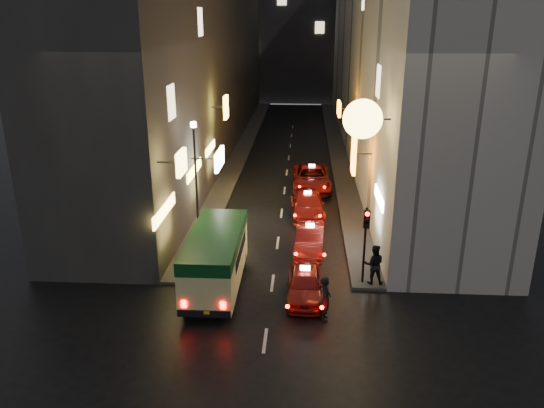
% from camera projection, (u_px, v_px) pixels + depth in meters
% --- Properties ---
extents(building_left, '(7.67, 52.33, 18.00)m').
position_uv_depth(building_left, '(197.00, 45.00, 45.23)').
color(building_left, '#383633').
rests_on(building_left, ground).
extents(building_right, '(8.07, 52.00, 18.00)m').
position_uv_depth(building_right, '(387.00, 46.00, 44.29)').
color(building_right, beige).
rests_on(building_right, ground).
extents(building_far, '(30.00, 10.00, 22.00)m').
position_uv_depth(building_far, '(298.00, 19.00, 74.22)').
color(building_far, '#2F2F34').
rests_on(building_far, ground).
extents(sidewalk_left, '(1.50, 52.00, 0.15)m').
position_uv_depth(sidewalk_left, '(243.00, 148.00, 47.99)').
color(sidewalk_left, '#42403D').
rests_on(sidewalk_left, ground).
extents(sidewalk_right, '(1.50, 52.00, 0.15)m').
position_uv_depth(sidewalk_right, '(337.00, 149.00, 47.49)').
color(sidewalk_right, '#42403D').
rests_on(sidewalk_right, ground).
extents(minibus, '(2.16, 6.09, 2.61)m').
position_uv_depth(minibus, '(216.00, 254.00, 22.77)').
color(minibus, '#E8E791').
rests_on(minibus, ground).
extents(taxi_near, '(1.93, 4.69, 1.66)m').
position_uv_depth(taxi_near, '(305.00, 281.00, 22.32)').
color(taxi_near, maroon).
rests_on(taxi_near, ground).
extents(taxi_second, '(2.18, 4.81, 1.67)m').
position_uv_depth(taxi_second, '(310.00, 237.00, 26.82)').
color(taxi_second, maroon).
rests_on(taxi_second, ground).
extents(taxi_third, '(2.34, 5.07, 1.74)m').
position_uv_depth(taxi_third, '(307.00, 203.00, 31.67)').
color(taxi_third, maroon).
rests_on(taxi_third, ground).
extents(taxi_far, '(2.50, 5.77, 1.98)m').
position_uv_depth(taxi_far, '(312.00, 176.00, 36.59)').
color(taxi_far, maroon).
rests_on(taxi_far, ground).
extents(pedestrian_crossing, '(0.48, 0.71, 2.11)m').
position_uv_depth(pedestrian_crossing, '(326.00, 296.00, 20.54)').
color(pedestrian_crossing, black).
rests_on(pedestrian_crossing, ground).
extents(pedestrian_sidewalk, '(0.80, 0.51, 2.07)m').
position_uv_depth(pedestrian_sidewalk, '(374.00, 262.00, 23.11)').
color(pedestrian_sidewalk, black).
rests_on(pedestrian_sidewalk, sidewalk_right).
extents(traffic_light, '(0.26, 0.43, 3.50)m').
position_uv_depth(traffic_light, '(366.00, 230.00, 22.61)').
color(traffic_light, black).
rests_on(traffic_light, sidewalk_right).
extents(lamp_post, '(0.28, 0.28, 6.22)m').
position_uv_depth(lamp_post, '(196.00, 174.00, 27.00)').
color(lamp_post, black).
rests_on(lamp_post, sidewalk_left).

